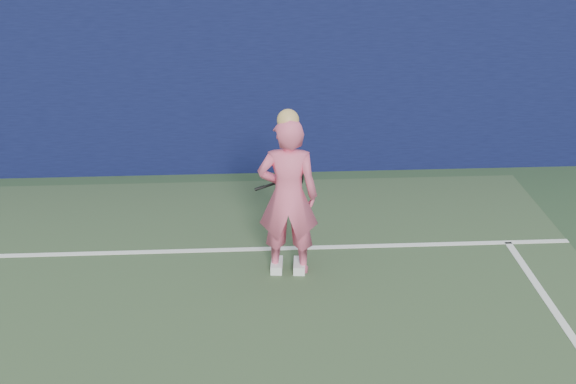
{
  "coord_description": "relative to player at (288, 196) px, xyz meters",
  "views": [
    {
      "loc": [
        1.83,
        -3.97,
        4.15
      ],
      "look_at": [
        2.27,
        3.52,
        0.91
      ],
      "focal_mm": 50.0,
      "sensor_mm": 36.0,
      "label": 1
    }
  ],
  "objects": [
    {
      "name": "player",
      "position": [
        0.0,
        0.0,
        0.0
      ],
      "size": [
        0.66,
        0.46,
        1.79
      ],
      "rotation": [
        0.0,
        0.0,
        3.05
      ],
      "color": "#ED5C80",
      "rests_on": "ground"
    },
    {
      "name": "racket",
      "position": [
        0.03,
        0.46,
        -0.01
      ],
      "size": [
        0.55,
        0.15,
        0.29
      ],
      "rotation": [
        0.0,
        0.0,
        0.01
      ],
      "color": "black",
      "rests_on": "ground"
    },
    {
      "name": "backstop_wall",
      "position": [
        -2.27,
        2.98,
        0.39
      ],
      "size": [
        24.0,
        0.4,
        2.5
      ],
      "primitive_type": "cube",
      "color": "black",
      "rests_on": "ground"
    }
  ]
}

